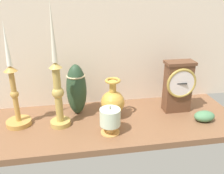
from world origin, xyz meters
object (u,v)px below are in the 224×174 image
(brass_vase_bulbous, at_px, (113,101))
(tall_ceramic_vase, at_px, (76,89))
(mantel_clock, at_px, (178,86))
(pillar_candle_front, at_px, (110,119))
(candlestick_tall_center, at_px, (57,88))
(candlestick_tall_left, at_px, (15,97))

(brass_vase_bulbous, height_order, tall_ceramic_vase, tall_ceramic_vase)
(mantel_clock, height_order, tall_ceramic_vase, mantel_clock)
(mantel_clock, relative_size, pillar_candle_front, 2.02)
(mantel_clock, xyz_separation_m, tall_ceramic_vase, (-0.41, 0.05, -0.01))
(candlestick_tall_center, height_order, brass_vase_bulbous, candlestick_tall_center)
(candlestick_tall_left, xyz_separation_m, pillar_candle_front, (0.33, -0.11, -0.06))
(mantel_clock, height_order, pillar_candle_front, mantel_clock)
(tall_ceramic_vase, bearing_deg, brass_vase_bulbous, -21.91)
(mantel_clock, relative_size, candlestick_tall_left, 0.55)
(tall_ceramic_vase, bearing_deg, pillar_candle_front, -57.49)
(candlestick_tall_left, relative_size, candlestick_tall_center, 0.84)
(pillar_candle_front, height_order, tall_ceramic_vase, tall_ceramic_vase)
(tall_ceramic_vase, bearing_deg, mantel_clock, -6.44)
(mantel_clock, xyz_separation_m, candlestick_tall_left, (-0.63, -0.01, 0.00))
(pillar_candle_front, bearing_deg, tall_ceramic_vase, 122.51)
(mantel_clock, xyz_separation_m, brass_vase_bulbous, (-0.27, -0.01, -0.04))
(mantel_clock, distance_m, candlestick_tall_left, 0.63)
(mantel_clock, distance_m, candlestick_tall_center, 0.48)
(pillar_candle_front, relative_size, tall_ceramic_vase, 0.50)
(mantel_clock, bearing_deg, pillar_candle_front, -157.71)
(candlestick_tall_center, relative_size, tall_ceramic_vase, 2.19)
(candlestick_tall_left, relative_size, brass_vase_bulbous, 2.41)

